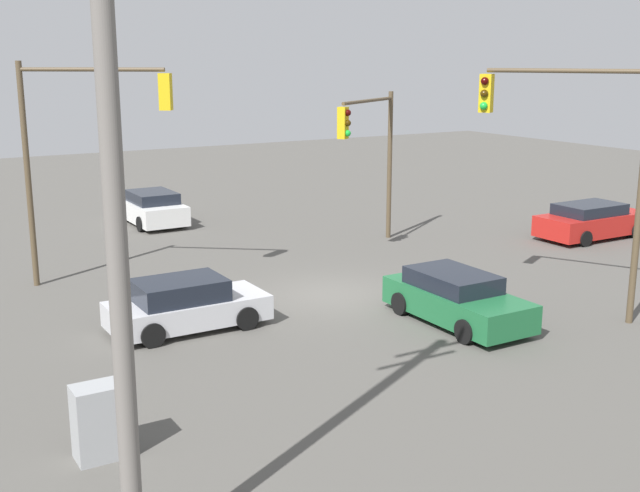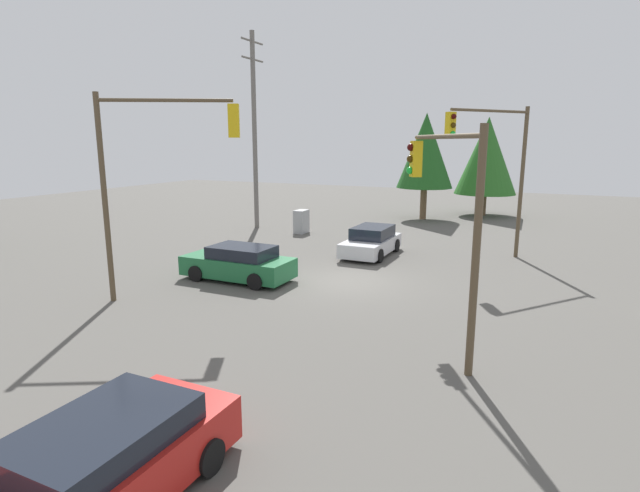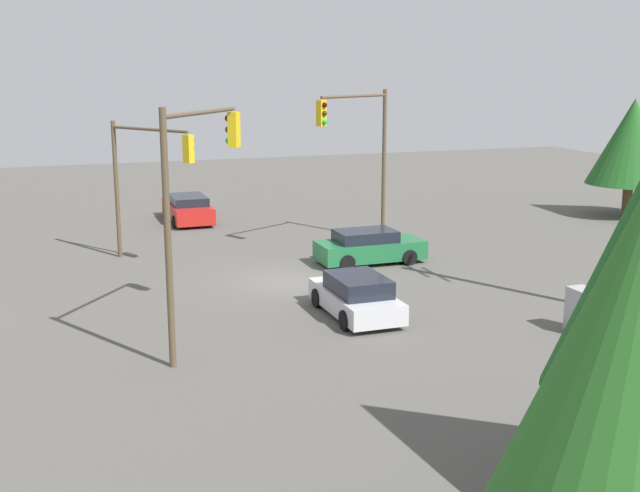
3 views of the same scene
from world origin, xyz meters
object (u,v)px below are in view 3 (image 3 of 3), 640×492
object	(u,v)px
sedan_silver	(356,296)
traffic_signal_cross	(361,140)
sedan_green	(369,247)
sedan_red	(188,209)
traffic_signal_main	(196,183)
electrical_cabinet	(583,311)
traffic_signal_aux	(146,166)

from	to	relation	value
sedan_silver	traffic_signal_cross	bearing A→B (deg)	66.86
sedan_silver	sedan_green	distance (m)	7.11
sedan_red	traffic_signal_main	world-z (taller)	traffic_signal_main
sedan_green	traffic_signal_main	world-z (taller)	traffic_signal_main
traffic_signal_cross	electrical_cabinet	xyz separation A→B (m)	(-13.35, -1.64, -3.99)
sedan_red	sedan_silver	bearing A→B (deg)	-83.20
sedan_green	traffic_signal_cross	world-z (taller)	traffic_signal_cross
sedan_green	electrical_cabinet	bearing A→B (deg)	14.07
sedan_silver	sedan_green	world-z (taller)	sedan_green
sedan_red	sedan_green	world-z (taller)	sedan_red
traffic_signal_aux	electrical_cabinet	world-z (taller)	traffic_signal_aux
sedan_silver	traffic_signal_aux	bearing A→B (deg)	119.19
traffic_signal_cross	sedan_green	bearing A→B (deg)	45.42
traffic_signal_main	traffic_signal_cross	distance (m)	14.13
sedan_silver	electrical_cabinet	distance (m)	6.87
sedan_silver	traffic_signal_aux	size ratio (longest dim) A/B	0.72
traffic_signal_main	traffic_signal_aux	xyz separation A→B (m)	(10.39, -0.03, -0.75)
traffic_signal_main	traffic_signal_cross	bearing A→B (deg)	-4.00
sedan_green	traffic_signal_aux	bearing A→B (deg)	-109.31
sedan_red	traffic_signal_cross	distance (m)	10.95
traffic_signal_aux	sedan_silver	bearing A→B (deg)	-3.82
traffic_signal_main	traffic_signal_cross	xyz separation A→B (m)	(10.63, -9.30, -0.01)
traffic_signal_main	traffic_signal_cross	size ratio (longest dim) A/B	1.00
electrical_cabinet	traffic_signal_cross	bearing A→B (deg)	6.98
traffic_signal_main	electrical_cabinet	size ratio (longest dim) A/B	5.02
traffic_signal_main	electrical_cabinet	xyz separation A→B (m)	(-2.72, -10.94, -4.00)
sedan_green	traffic_signal_cross	xyz separation A→B (m)	(3.17, -0.92, 4.01)
sedan_green	electrical_cabinet	distance (m)	10.50
sedan_red	electrical_cabinet	world-z (taller)	sedan_red
sedan_silver	traffic_signal_main	world-z (taller)	traffic_signal_main
traffic_signal_aux	traffic_signal_main	bearing A→B (deg)	-33.18
sedan_silver	sedan_green	xyz separation A→B (m)	(6.37, -3.16, 0.01)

